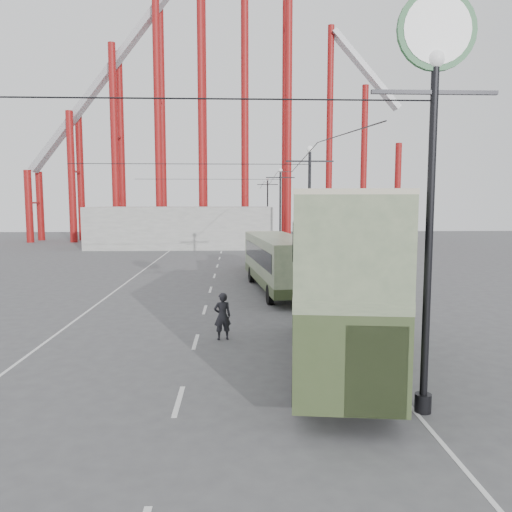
{
  "coord_description": "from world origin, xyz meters",
  "views": [
    {
      "loc": [
        0.63,
        -15.59,
        5.57
      ],
      "look_at": [
        1.6,
        8.23,
        3.0
      ],
      "focal_mm": 35.0,
      "sensor_mm": 36.0,
      "label": 1
    }
  ],
  "objects_px": {
    "lamp_post_near": "(434,110)",
    "double_decker_bus": "(336,271)",
    "single_decker_cream": "(269,252)",
    "pedestrian": "(222,316)",
    "single_decker_green": "(279,261)"
  },
  "relations": [
    {
      "from": "single_decker_green",
      "to": "double_decker_bus",
      "type": "bearing_deg",
      "value": -93.21
    },
    {
      "from": "single_decker_cream",
      "to": "pedestrian",
      "type": "height_order",
      "value": "single_decker_cream"
    },
    {
      "from": "lamp_post_near",
      "to": "double_decker_bus",
      "type": "xyz_separation_m",
      "value": [
        -1.63,
        3.81,
        -4.57
      ]
    },
    {
      "from": "double_decker_bus",
      "to": "pedestrian",
      "type": "distance_m",
      "value": 5.72
    },
    {
      "from": "pedestrian",
      "to": "single_decker_cream",
      "type": "bearing_deg",
      "value": -112.17
    },
    {
      "from": "lamp_post_near",
      "to": "single_decker_cream",
      "type": "height_order",
      "value": "lamp_post_near"
    },
    {
      "from": "lamp_post_near",
      "to": "double_decker_bus",
      "type": "relative_size",
      "value": 0.96
    },
    {
      "from": "lamp_post_near",
      "to": "single_decker_green",
      "type": "distance_m",
      "value": 19.46
    },
    {
      "from": "double_decker_bus",
      "to": "single_decker_green",
      "type": "height_order",
      "value": "double_decker_bus"
    },
    {
      "from": "pedestrian",
      "to": "lamp_post_near",
      "type": "bearing_deg",
      "value": 114.41
    },
    {
      "from": "single_decker_green",
      "to": "single_decker_cream",
      "type": "xyz_separation_m",
      "value": [
        -0.11,
        7.71,
        -0.2
      ]
    },
    {
      "from": "double_decker_bus",
      "to": "single_decker_cream",
      "type": "distance_m",
      "value": 22.36
    },
    {
      "from": "lamp_post_near",
      "to": "pedestrian",
      "type": "bearing_deg",
      "value": 127.11
    },
    {
      "from": "double_decker_bus",
      "to": "pedestrian",
      "type": "bearing_deg",
      "value": 145.31
    },
    {
      "from": "single_decker_cream",
      "to": "pedestrian",
      "type": "relative_size",
      "value": 5.12
    }
  ]
}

